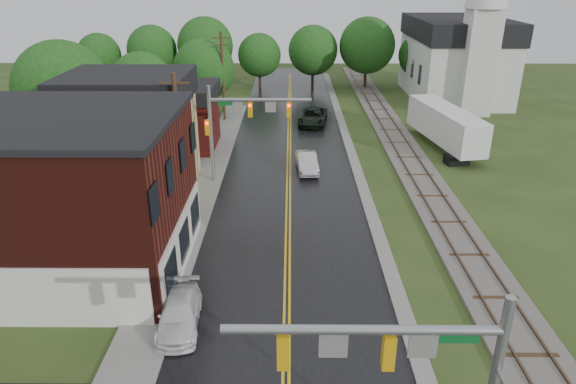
{
  "coord_description": "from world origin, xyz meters",
  "views": [
    {
      "loc": [
        0.18,
        -8.54,
        14.59
      ],
      "look_at": [
        0.02,
        16.99,
        3.5
      ],
      "focal_mm": 32.0,
      "sensor_mm": 36.0,
      "label": 1
    }
  ],
  "objects_px": {
    "utility_pole_c": "(223,75)",
    "tree_left_b": "(65,91)",
    "tree_left_c": "(143,86)",
    "sedan_silver": "(307,162)",
    "tree_left_e": "(206,71)",
    "pickup_white": "(180,314)",
    "semi_trailer": "(445,125)",
    "suv_dark": "(313,117)",
    "utility_pole_b": "(179,142)",
    "brick_building": "(40,195)",
    "church": "(459,50)",
    "traffic_signal_near": "(416,368)",
    "traffic_signal_far": "(240,117)"
  },
  "relations": [
    {
      "from": "tree_left_b",
      "to": "tree_left_e",
      "type": "bearing_deg",
      "value": 57.26
    },
    {
      "from": "tree_left_c",
      "to": "sedan_silver",
      "type": "xyz_separation_m",
      "value": [
        15.26,
        -10.61,
        -3.81
      ]
    },
    {
      "from": "church",
      "to": "tree_left_c",
      "type": "distance_m",
      "value": 36.59
    },
    {
      "from": "brick_building",
      "to": "utility_pole_c",
      "type": "height_order",
      "value": "utility_pole_c"
    },
    {
      "from": "brick_building",
      "to": "pickup_white",
      "type": "distance_m",
      "value": 9.84
    },
    {
      "from": "suv_dark",
      "to": "pickup_white",
      "type": "bearing_deg",
      "value": -94.87
    },
    {
      "from": "tree_left_c",
      "to": "suv_dark",
      "type": "bearing_deg",
      "value": 9.3
    },
    {
      "from": "traffic_signal_near",
      "to": "tree_left_c",
      "type": "xyz_separation_m",
      "value": [
        -17.32,
        37.9,
        -0.46
      ]
    },
    {
      "from": "utility_pole_b",
      "to": "suv_dark",
      "type": "distance_m",
      "value": 22.86
    },
    {
      "from": "pickup_white",
      "to": "brick_building",
      "type": "bearing_deg",
      "value": 142.9
    },
    {
      "from": "traffic_signal_near",
      "to": "pickup_white",
      "type": "bearing_deg",
      "value": 135.51
    },
    {
      "from": "traffic_signal_far",
      "to": "tree_left_b",
      "type": "relative_size",
      "value": 0.76
    },
    {
      "from": "suv_dark",
      "to": "utility_pole_c",
      "type": "bearing_deg",
      "value": 178.59
    },
    {
      "from": "pickup_white",
      "to": "semi_trailer",
      "type": "xyz_separation_m",
      "value": [
        18.41,
        24.91,
        1.52
      ]
    },
    {
      "from": "tree_left_c",
      "to": "sedan_silver",
      "type": "distance_m",
      "value": 18.97
    },
    {
      "from": "tree_left_c",
      "to": "semi_trailer",
      "type": "relative_size",
      "value": 0.67
    },
    {
      "from": "traffic_signal_near",
      "to": "utility_pole_b",
      "type": "height_order",
      "value": "utility_pole_b"
    },
    {
      "from": "traffic_signal_near",
      "to": "tree_left_b",
      "type": "relative_size",
      "value": 0.76
    },
    {
      "from": "utility_pole_c",
      "to": "tree_left_b",
      "type": "distance_m",
      "value": 16.42
    },
    {
      "from": "tree_left_c",
      "to": "tree_left_e",
      "type": "xyz_separation_m",
      "value": [
        5.0,
        6.0,
        0.3
      ]
    },
    {
      "from": "tree_left_c",
      "to": "semi_trailer",
      "type": "height_order",
      "value": "tree_left_c"
    },
    {
      "from": "tree_left_e",
      "to": "pickup_white",
      "type": "xyz_separation_m",
      "value": [
        4.11,
        -35.84,
        -4.19
      ]
    },
    {
      "from": "tree_left_e",
      "to": "sedan_silver",
      "type": "xyz_separation_m",
      "value": [
        10.26,
        -16.61,
        -4.11
      ]
    },
    {
      "from": "utility_pole_c",
      "to": "pickup_white",
      "type": "xyz_separation_m",
      "value": [
        2.06,
        -33.94,
        -4.1
      ]
    },
    {
      "from": "church",
      "to": "semi_trailer",
      "type": "relative_size",
      "value": 1.76
    },
    {
      "from": "brick_building",
      "to": "tree_left_e",
      "type": "xyz_separation_m",
      "value": [
        3.64,
        30.9,
        0.66
      ]
    },
    {
      "from": "church",
      "to": "semi_trailer",
      "type": "distance_m",
      "value": 20.14
    },
    {
      "from": "suv_dark",
      "to": "utility_pole_b",
      "type": "bearing_deg",
      "value": -106.59
    },
    {
      "from": "utility_pole_b",
      "to": "utility_pole_c",
      "type": "distance_m",
      "value": 22.0
    },
    {
      "from": "utility_pole_b",
      "to": "pickup_white",
      "type": "distance_m",
      "value": 12.79
    },
    {
      "from": "tree_left_e",
      "to": "pickup_white",
      "type": "bearing_deg",
      "value": -83.45
    },
    {
      "from": "sedan_silver",
      "to": "pickup_white",
      "type": "xyz_separation_m",
      "value": [
        -6.14,
        -19.22,
        -0.08
      ]
    },
    {
      "from": "tree_left_e",
      "to": "sedan_silver",
      "type": "height_order",
      "value": "tree_left_e"
    },
    {
      "from": "utility_pole_c",
      "to": "tree_left_b",
      "type": "bearing_deg",
      "value": -132.39
    },
    {
      "from": "church",
      "to": "suv_dark",
      "type": "xyz_separation_m",
      "value": [
        -17.61,
        -11.18,
        -5.04
      ]
    },
    {
      "from": "traffic_signal_far",
      "to": "traffic_signal_near",
      "type": "bearing_deg",
      "value": -74.48
    },
    {
      "from": "tree_left_e",
      "to": "traffic_signal_far",
      "type": "bearing_deg",
      "value": -74.11
    },
    {
      "from": "church",
      "to": "utility_pole_b",
      "type": "bearing_deg",
      "value": -130.18
    },
    {
      "from": "pickup_white",
      "to": "sedan_silver",
      "type": "bearing_deg",
      "value": 67.69
    },
    {
      "from": "brick_building",
      "to": "semi_trailer",
      "type": "xyz_separation_m",
      "value": [
        26.16,
        19.97,
        -2.0
      ]
    },
    {
      "from": "sedan_silver",
      "to": "traffic_signal_far",
      "type": "bearing_deg",
      "value": -159.94
    },
    {
      "from": "utility_pole_b",
      "to": "tree_left_e",
      "type": "bearing_deg",
      "value": 94.9
    },
    {
      "from": "utility_pole_c",
      "to": "semi_trailer",
      "type": "bearing_deg",
      "value": -23.79
    },
    {
      "from": "brick_building",
      "to": "sedan_silver",
      "type": "bearing_deg",
      "value": 45.8
    },
    {
      "from": "traffic_signal_near",
      "to": "brick_building",
      "type": "bearing_deg",
      "value": 140.83
    },
    {
      "from": "traffic_signal_near",
      "to": "tree_left_b",
      "type": "distance_m",
      "value": 36.73
    },
    {
      "from": "sedan_silver",
      "to": "semi_trailer",
      "type": "xyz_separation_m",
      "value": [
        12.27,
        5.69,
        1.44
      ]
    },
    {
      "from": "tree_left_c",
      "to": "sedan_silver",
      "type": "height_order",
      "value": "tree_left_c"
    },
    {
      "from": "church",
      "to": "utility_pole_c",
      "type": "distance_m",
      "value": 28.54
    },
    {
      "from": "utility_pole_b",
      "to": "utility_pole_c",
      "type": "bearing_deg",
      "value": 90.0
    }
  ]
}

